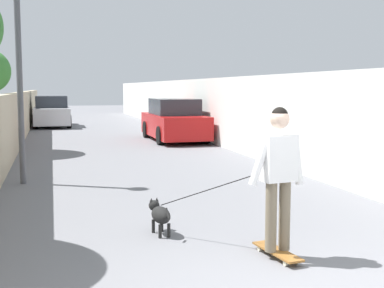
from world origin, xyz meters
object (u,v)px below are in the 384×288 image
Objects in this scene: dog at (160,214)px; car_near at (174,121)px; lamp_post at (18,43)px; person_skateboarder at (279,168)px; skateboard at (277,252)px; car_far at (52,112)px.

car_near reaches higher than dog.
person_skateboarder is (-5.59, -3.05, -1.77)m from lamp_post.
lamp_post is 2.56× the size of dog.
lamp_post is 6.61m from person_skateboarder.
car_far is at bearing 6.51° from skateboard.
car_near is at bearing -14.16° from dog.
skateboard is 13.31m from car_near.
person_skateboarder is at bearing -139.28° from dog.
skateboard is at bearing -139.28° from dog.
dog is at bearing 165.84° from car_near.
car_far is at bearing 6.51° from person_skateboarder.
lamp_post reaches higher than dog.
dog is at bearing 40.72° from skateboard.
dog is 0.37× the size of car_near.
person_skateboarder is 13.30m from car_near.
person_skateboarder reaches higher than dog.
car_near is (13.16, -1.90, -0.33)m from person_skateboarder.
skateboard is 0.51× the size of dog.
car_near is at bearing -8.22° from skateboard.
lamp_post is 2.49× the size of person_skateboarder.
lamp_post is 9.28m from car_near.
skateboard is at bearing -151.39° from lamp_post.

